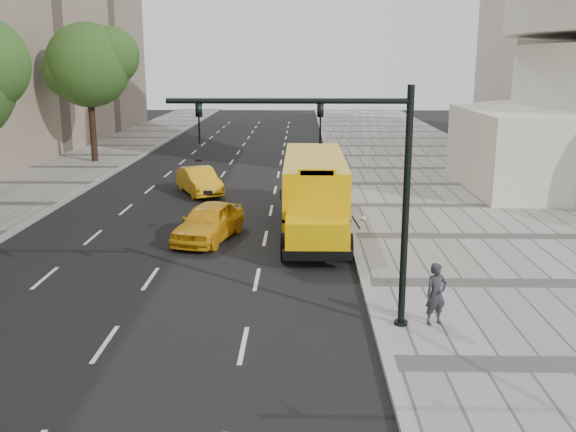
{
  "coord_description": "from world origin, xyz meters",
  "views": [
    {
      "loc": [
        3.93,
        -24.87,
        6.95
      ],
      "look_at": [
        3.5,
        -4.0,
        1.9
      ],
      "focal_mm": 40.0,
      "sensor_mm": 36.0,
      "label": 1
    }
  ],
  "objects_px": {
    "school_bus": "(314,186)",
    "pedestrian": "(436,294)",
    "taxi_far": "(199,181)",
    "traffic_signal": "(351,178)",
    "tree_c": "(90,64)",
    "taxi_near": "(209,222)"
  },
  "relations": [
    {
      "from": "tree_c",
      "to": "taxi_near",
      "type": "distance_m",
      "value": 23.12
    },
    {
      "from": "tree_c",
      "to": "taxi_near",
      "type": "bearing_deg",
      "value": -61.45
    },
    {
      "from": "pedestrian",
      "to": "tree_c",
      "type": "bearing_deg",
      "value": 101.34
    },
    {
      "from": "taxi_far",
      "to": "traffic_signal",
      "type": "bearing_deg",
      "value": -94.08
    },
    {
      "from": "school_bus",
      "to": "pedestrian",
      "type": "height_order",
      "value": "school_bus"
    },
    {
      "from": "taxi_far",
      "to": "tree_c",
      "type": "bearing_deg",
      "value": 105.4
    },
    {
      "from": "tree_c",
      "to": "pedestrian",
      "type": "xyz_separation_m",
      "value": [
        17.89,
        -28.24,
        -5.76
      ]
    },
    {
      "from": "school_bus",
      "to": "taxi_near",
      "type": "height_order",
      "value": "school_bus"
    },
    {
      "from": "tree_c",
      "to": "pedestrian",
      "type": "relative_size",
      "value": 5.68
    },
    {
      "from": "tree_c",
      "to": "school_bus",
      "type": "bearing_deg",
      "value": -49.32
    },
    {
      "from": "traffic_signal",
      "to": "tree_c",
      "type": "bearing_deg",
      "value": 118.85
    },
    {
      "from": "taxi_far",
      "to": "pedestrian",
      "type": "distance_m",
      "value": 19.9
    },
    {
      "from": "pedestrian",
      "to": "school_bus",
      "type": "bearing_deg",
      "value": 84.35
    },
    {
      "from": "school_bus",
      "to": "pedestrian",
      "type": "distance_m",
      "value": 11.35
    },
    {
      "from": "school_bus",
      "to": "traffic_signal",
      "type": "relative_size",
      "value": 1.81
    },
    {
      "from": "school_bus",
      "to": "taxi_near",
      "type": "xyz_separation_m",
      "value": [
        -4.22,
        -2.29,
        -1.01
      ]
    },
    {
      "from": "school_bus",
      "to": "traffic_signal",
      "type": "bearing_deg",
      "value": -86.39
    },
    {
      "from": "tree_c",
      "to": "pedestrian",
      "type": "distance_m",
      "value": 33.93
    },
    {
      "from": "taxi_near",
      "to": "tree_c",
      "type": "bearing_deg",
      "value": 132.8
    },
    {
      "from": "tree_c",
      "to": "school_bus",
      "type": "xyz_separation_m",
      "value": [
        14.89,
        -17.33,
        -4.99
      ]
    },
    {
      "from": "school_bus",
      "to": "taxi_far",
      "type": "height_order",
      "value": "school_bus"
    },
    {
      "from": "school_bus",
      "to": "taxi_near",
      "type": "relative_size",
      "value": 2.63
    }
  ]
}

